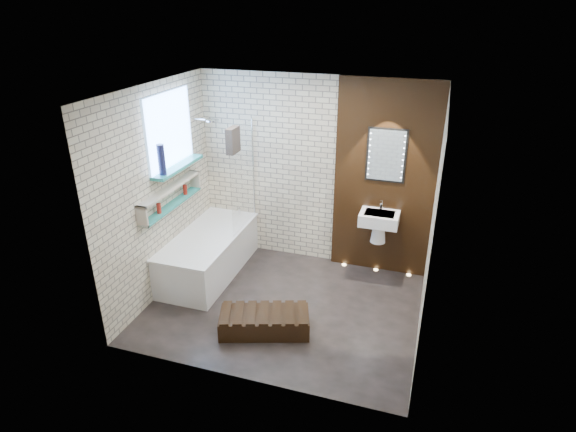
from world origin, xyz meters
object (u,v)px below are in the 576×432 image
(bath_screen, at_px, (243,177))
(walnut_step, at_px, (264,322))
(washbasin, at_px, (379,222))
(bathtub, at_px, (209,253))
(led_mirror, at_px, (386,155))

(bath_screen, height_order, walnut_step, bath_screen)
(bath_screen, relative_size, walnut_step, 1.40)
(washbasin, xyz_separation_m, walnut_step, (-1.01, -1.60, -0.68))
(bathtub, xyz_separation_m, bath_screen, (0.35, 0.44, 0.99))
(bath_screen, bearing_deg, bathtub, -128.90)
(bathtub, distance_m, walnut_step, 1.52)
(bath_screen, xyz_separation_m, washbasin, (1.82, 0.18, -0.49))
(bathtub, relative_size, walnut_step, 1.74)
(bathtub, bearing_deg, washbasin, 16.01)
(led_mirror, xyz_separation_m, walnut_step, (-1.01, -1.75, -1.54))
(walnut_step, bearing_deg, led_mirror, 59.96)
(walnut_step, bearing_deg, washbasin, 57.56)
(led_mirror, distance_m, walnut_step, 2.54)
(washbasin, height_order, led_mirror, led_mirror)
(led_mirror, bearing_deg, bathtub, -160.22)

